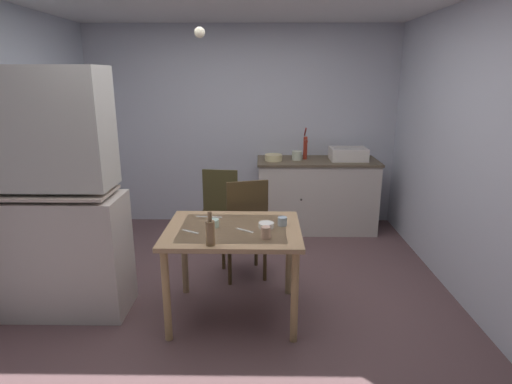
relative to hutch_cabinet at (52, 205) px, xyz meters
name	(u,v)px	position (x,y,z in m)	size (l,w,h in m)	color
ground_plane	(233,299)	(1.40, 0.18, -0.92)	(5.20, 5.20, 0.00)	brown
wall_back	(243,127)	(1.40, 2.33, 0.33)	(4.03, 0.10, 2.52)	silver
wall_right	(484,159)	(3.41, 0.18, 0.33)	(0.10, 4.30, 2.52)	silver
hutch_cabinet	(52,205)	(0.00, 0.00, 0.00)	(1.08, 0.48, 1.97)	beige
counter_cabinet	(316,195)	(2.34, 1.96, -0.47)	(1.48, 0.64, 0.90)	beige
sink_basin	(348,154)	(2.71, 1.96, 0.05)	(0.44, 0.34, 0.15)	silver
hand_pump	(305,146)	(2.19, 2.00, 0.14)	(0.05, 0.27, 0.39)	maroon
mixing_bowl_counter	(274,158)	(1.79, 1.91, 0.01)	(0.21, 0.21, 0.07)	beige
stoneware_crock	(297,156)	(2.08, 1.95, 0.03)	(0.12, 0.12, 0.11)	beige
dining_table	(233,240)	(1.43, -0.06, -0.27)	(1.05, 0.83, 0.76)	tan
chair_far_side	(245,227)	(1.49, 0.59, -0.40)	(0.49, 0.49, 1.00)	#49371E
chair_by_counter	(223,205)	(1.22, 1.33, -0.42)	(0.45, 0.45, 0.94)	#473C23
serving_bowl_wide	(266,225)	(1.68, -0.05, -0.15)	(0.12, 0.12, 0.04)	white
mug_dark	(282,221)	(1.81, 0.00, -0.13)	(0.07, 0.07, 0.07)	#9EB2C6
teacup_mint	(213,223)	(1.27, -0.03, -0.14)	(0.09, 0.09, 0.06)	#ADD1C1
teacup_cream	(266,232)	(1.68, -0.26, -0.12)	(0.07, 0.07, 0.09)	tan
glass_bottle	(210,232)	(1.29, -0.40, -0.07)	(0.06, 0.06, 0.25)	olive
table_knife	(209,217)	(1.21, 0.19, -0.16)	(0.22, 0.02, 0.01)	silver
teaspoon_near_bowl	(245,230)	(1.52, -0.12, -0.16)	(0.16, 0.02, 0.01)	beige
teaspoon_by_cup	(190,232)	(1.11, -0.15, -0.16)	(0.15, 0.02, 0.01)	beige
pendant_bulb	(200,32)	(1.18, 0.17, 1.28)	(0.08, 0.08, 0.08)	#F9EFCC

